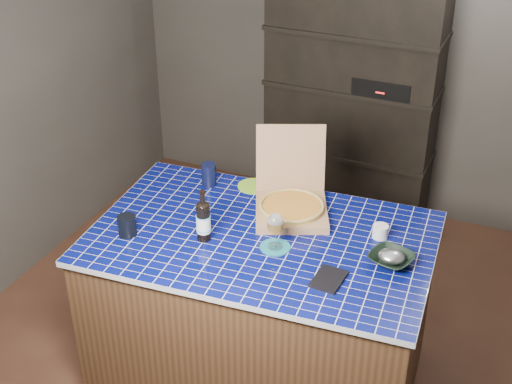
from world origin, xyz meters
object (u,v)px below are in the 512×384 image
at_px(dvd_case, 329,279).
at_px(pizza_box, 291,204).
at_px(wine_glass, 276,225).
at_px(mead_bottle, 203,220).
at_px(kitchen_island, 261,308).
at_px(bowl, 391,259).

bearing_deg(dvd_case, pizza_box, 131.45).
bearing_deg(wine_glass, mead_bottle, -168.66).
bearing_deg(dvd_case, kitchen_island, 156.70).
xyz_separation_m(kitchen_island, mead_bottle, (-0.25, -0.14, 0.58)).
bearing_deg(bowl, wine_glass, -169.55).
distance_m(pizza_box, dvd_case, 0.61).
xyz_separation_m(kitchen_island, bowl, (0.65, 0.03, 0.49)).
bearing_deg(kitchen_island, mead_bottle, -154.42).
bearing_deg(dvd_case, wine_glass, 159.76).
xyz_separation_m(wine_glass, dvd_case, (0.33, -0.14, -0.13)).
distance_m(pizza_box, bowl, 0.64).
bearing_deg(dvd_case, mead_bottle, 177.44).
distance_m(kitchen_island, pizza_box, 0.59).
relative_size(kitchen_island, bowl, 8.81).
bearing_deg(mead_bottle, bowl, 10.80).
relative_size(pizza_box, dvd_case, 3.11).
bearing_deg(bowl, kitchen_island, -177.52).
height_order(mead_bottle, dvd_case, mead_bottle).
bearing_deg(wine_glass, kitchen_island, 144.66).
relative_size(mead_bottle, dvd_case, 1.53).
relative_size(kitchen_island, wine_glass, 9.37).
bearing_deg(mead_bottle, dvd_case, -5.99).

